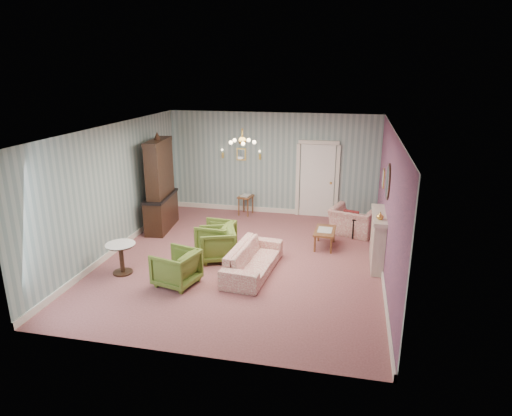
% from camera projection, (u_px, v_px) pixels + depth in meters
% --- Properties ---
extents(floor, '(7.00, 7.00, 0.00)m').
position_uv_depth(floor, '(243.00, 260.00, 9.90)').
color(floor, '#985858').
rests_on(floor, ground).
extents(ceiling, '(7.00, 7.00, 0.00)m').
position_uv_depth(ceiling, '(242.00, 128.00, 9.03)').
color(ceiling, white).
rests_on(ceiling, ground).
extents(wall_back, '(6.00, 0.00, 6.00)m').
position_uv_depth(wall_back, '(272.00, 164.00, 12.73)').
color(wall_back, gray).
rests_on(wall_back, ground).
extents(wall_front, '(6.00, 0.00, 6.00)m').
position_uv_depth(wall_front, '(182.00, 266.00, 6.20)').
color(wall_front, gray).
rests_on(wall_front, ground).
extents(wall_left, '(0.00, 7.00, 7.00)m').
position_uv_depth(wall_left, '(114.00, 189.00, 10.07)').
color(wall_left, gray).
rests_on(wall_left, ground).
extents(wall_right, '(0.00, 7.00, 7.00)m').
position_uv_depth(wall_right, '(389.00, 206.00, 8.86)').
color(wall_right, gray).
rests_on(wall_right, ground).
extents(wall_right_floral, '(0.00, 7.00, 7.00)m').
position_uv_depth(wall_right_floral, '(389.00, 206.00, 8.86)').
color(wall_right_floral, '#C1607C').
rests_on(wall_right_floral, ground).
extents(door, '(1.12, 0.12, 2.16)m').
position_uv_depth(door, '(317.00, 179.00, 12.54)').
color(door, white).
rests_on(door, floor).
extents(olive_chair_a, '(0.87, 0.90, 0.77)m').
position_uv_depth(olive_chair_a, '(176.00, 266.00, 8.68)').
color(olive_chair_a, '#576E26').
rests_on(olive_chair_a, floor).
extents(olive_chair_b, '(0.94, 0.96, 0.78)m').
position_uv_depth(olive_chair_b, '(217.00, 243.00, 9.83)').
color(olive_chair_b, '#576E26').
rests_on(olive_chair_b, floor).
extents(olive_chair_c, '(0.78, 0.82, 0.78)m').
position_uv_depth(olive_chair_c, '(216.00, 236.00, 10.24)').
color(olive_chair_c, '#576E26').
rests_on(olive_chair_c, floor).
extents(sofa_chintz, '(0.76, 2.03, 0.78)m').
position_uv_depth(sofa_chintz, '(253.00, 255.00, 9.20)').
color(sofa_chintz, '#AB4549').
rests_on(sofa_chintz, floor).
extents(wingback_chair, '(1.23, 0.99, 0.93)m').
position_uv_depth(wingback_chair, '(353.00, 217.00, 11.32)').
color(wingback_chair, '#AB4549').
rests_on(wingback_chair, floor).
extents(dresser, '(0.67, 1.54, 2.50)m').
position_uv_depth(dresser, '(160.00, 183.00, 11.48)').
color(dresser, black).
rests_on(dresser, floor).
extents(fireplace, '(0.30, 1.40, 1.16)m').
position_uv_depth(fireplace, '(378.00, 239.00, 9.52)').
color(fireplace, beige).
rests_on(fireplace, floor).
extents(mantel_vase, '(0.15, 0.15, 0.15)m').
position_uv_depth(mantel_vase, '(380.00, 216.00, 8.95)').
color(mantel_vase, gold).
rests_on(mantel_vase, fireplace).
extents(oval_mirror, '(0.04, 0.76, 0.84)m').
position_uv_depth(oval_mirror, '(388.00, 182.00, 9.12)').
color(oval_mirror, white).
rests_on(oval_mirror, wall_right).
extents(framed_print, '(0.04, 0.34, 0.42)m').
position_uv_depth(framed_print, '(384.00, 178.00, 10.45)').
color(framed_print, gold).
rests_on(framed_print, wall_right).
extents(coffee_table, '(0.50, 0.86, 0.43)m').
position_uv_depth(coffee_table, '(325.00, 238.00, 10.56)').
color(coffee_table, brown).
rests_on(coffee_table, floor).
extents(side_table_black, '(0.36, 0.36, 0.53)m').
position_uv_depth(side_table_black, '(359.00, 228.00, 11.11)').
color(side_table_black, black).
rests_on(side_table_black, floor).
extents(pedestal_table, '(0.69, 0.69, 0.66)m').
position_uv_depth(pedestal_table, '(122.00, 258.00, 9.17)').
color(pedestal_table, black).
rests_on(pedestal_table, floor).
extents(nesting_table, '(0.44, 0.52, 0.60)m').
position_uv_depth(nesting_table, '(246.00, 204.00, 12.89)').
color(nesting_table, brown).
rests_on(nesting_table, floor).
extents(gilt_mirror_back, '(0.28, 0.06, 0.36)m').
position_uv_depth(gilt_mirror_back, '(241.00, 154.00, 12.79)').
color(gilt_mirror_back, gold).
rests_on(gilt_mirror_back, wall_back).
extents(sconce_left, '(0.16, 0.12, 0.30)m').
position_uv_depth(sconce_left, '(223.00, 154.00, 12.89)').
color(sconce_left, gold).
rests_on(sconce_left, wall_back).
extents(sconce_right, '(0.16, 0.12, 0.30)m').
position_uv_depth(sconce_right, '(260.00, 155.00, 12.66)').
color(sconce_right, gold).
rests_on(sconce_right, wall_back).
extents(chandelier, '(0.56, 0.56, 0.36)m').
position_uv_depth(chandelier, '(242.00, 142.00, 9.11)').
color(chandelier, gold).
rests_on(chandelier, ceiling).
extents(burgundy_cushion, '(0.41, 0.28, 0.39)m').
position_uv_depth(burgundy_cushion, '(351.00, 218.00, 11.18)').
color(burgundy_cushion, maroon).
rests_on(burgundy_cushion, wingback_chair).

